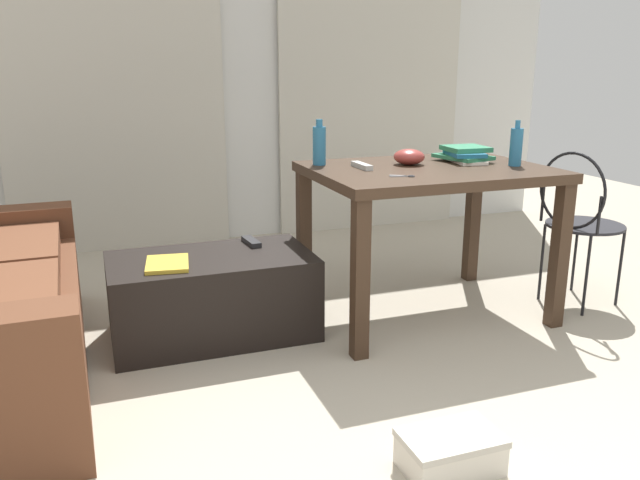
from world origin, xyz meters
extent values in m
plane|color=#B2A893|center=(0.00, 1.48, 0.00)|extent=(9.01, 9.01, 0.00)
cube|color=silver|center=(0.00, 3.75, 1.28)|extent=(5.06, 0.10, 2.55)
cube|color=beige|center=(-0.97, 3.67, 1.10)|extent=(1.52, 0.03, 2.20)
cube|color=beige|center=(0.97, 3.67, 1.10)|extent=(1.52, 0.03, 2.20)
cube|color=black|center=(-0.66, 1.90, 0.20)|extent=(0.97, 0.55, 0.40)
cube|color=#382619|center=(0.45, 1.81, 0.77)|extent=(1.19, 0.88, 0.05)
cube|color=#382619|center=(-0.09, 1.42, 0.37)|extent=(0.07, 0.07, 0.74)
cube|color=#382619|center=(1.00, 1.42, 0.37)|extent=(0.07, 0.07, 0.74)
cube|color=#382619|center=(-0.09, 2.20, 0.37)|extent=(0.07, 0.07, 0.74)
cube|color=#382619|center=(1.00, 2.20, 0.37)|extent=(0.07, 0.07, 0.74)
cylinder|color=black|center=(1.34, 1.64, 0.45)|extent=(0.41, 0.41, 0.02)
cylinder|color=black|center=(1.52, 1.53, 0.22)|extent=(0.02, 0.02, 0.44)
cylinder|color=black|center=(1.46, 1.82, 0.22)|extent=(0.02, 0.02, 0.44)
cylinder|color=black|center=(1.23, 1.47, 0.22)|extent=(0.02, 0.02, 0.44)
cylinder|color=black|center=(1.17, 1.76, 0.22)|extent=(0.02, 0.02, 0.44)
torus|color=black|center=(1.20, 1.61, 0.66)|extent=(0.10, 0.40, 0.41)
cylinder|color=black|center=(1.24, 1.44, 0.56)|extent=(0.02, 0.02, 0.20)
cylinder|color=black|center=(1.17, 1.79, 0.56)|extent=(0.02, 0.02, 0.20)
cylinder|color=teal|center=(0.89, 1.70, 0.89)|extent=(0.06, 0.06, 0.19)
cylinder|color=teal|center=(0.89, 1.70, 1.00)|extent=(0.03, 0.03, 0.04)
cylinder|color=teal|center=(-0.05, 2.07, 0.89)|extent=(0.07, 0.07, 0.20)
cylinder|color=teal|center=(-0.05, 2.07, 1.01)|extent=(0.03, 0.03, 0.04)
ellipsoid|color=#9E3833|center=(0.40, 1.92, 0.83)|extent=(0.16, 0.16, 0.08)
cube|color=silver|center=(0.73, 1.91, 0.80)|extent=(0.19, 0.31, 0.02)
cube|color=#2D7F56|center=(0.72, 1.92, 0.82)|extent=(0.26, 0.31, 0.02)
cube|color=#1E668C|center=(0.71, 1.89, 0.84)|extent=(0.21, 0.27, 0.02)
cube|color=#2D7F56|center=(0.73, 1.92, 0.86)|extent=(0.22, 0.22, 0.03)
cube|color=#B7B7B2|center=(0.12, 1.89, 0.80)|extent=(0.04, 0.19, 0.02)
cube|color=#9EA0A5|center=(0.17, 1.60, 0.79)|extent=(0.08, 0.03, 0.00)
torus|color=#262628|center=(0.23, 1.58, 0.79)|extent=(0.03, 0.03, 0.00)
cube|color=#9EA0A5|center=(0.18, 1.61, 0.79)|extent=(0.08, 0.06, 0.00)
torus|color=#262628|center=(0.23, 1.58, 0.79)|extent=(0.03, 0.03, 0.00)
cube|color=#232326|center=(-0.43, 2.05, 0.42)|extent=(0.07, 0.18, 0.02)
cube|color=gold|center=(-0.88, 1.82, 0.41)|extent=(0.22, 0.28, 0.02)
cube|color=beige|center=(-0.14, 0.54, 0.05)|extent=(0.32, 0.20, 0.10)
cube|color=beige|center=(-0.14, 0.54, 0.12)|extent=(0.32, 0.21, 0.02)
camera|label=1|loc=(-1.18, -1.04, 1.30)|focal=35.89mm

